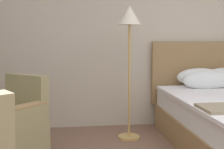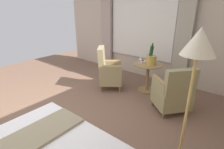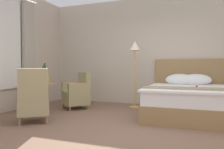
{
  "view_description": "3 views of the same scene",
  "coord_description": "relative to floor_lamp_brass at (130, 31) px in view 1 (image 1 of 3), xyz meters",
  "views": [
    {
      "loc": [
        -1.21,
        -1.8,
        1.29
      ],
      "look_at": [
        -0.84,
        1.13,
        0.95
      ],
      "focal_mm": 50.0,
      "sensor_mm": 36.0,
      "label": 1
    },
    {
      "loc": [
        1.07,
        2.42,
        1.84
      ],
      "look_at": [
        -0.8,
        0.88,
        0.9
      ],
      "focal_mm": 28.0,
      "sensor_mm": 36.0,
      "label": 2
    },
    {
      "loc": [
        0.87,
        -3.33,
        1.0
      ],
      "look_at": [
        -0.76,
        1.11,
        0.87
      ],
      "focal_mm": 35.0,
      "sensor_mm": 36.0,
      "label": 3
    }
  ],
  "objects": [
    {
      "name": "floor_lamp_brass",
      "position": [
        0.0,
        0.0,
        0.0
      ],
      "size": [
        0.29,
        0.29,
        1.7
      ],
      "color": "tan",
      "rests_on": "ground"
    },
    {
      "name": "wall_headboard_side",
      "position": [
        0.5,
        0.68,
        0.1
      ],
      "size": [
        6.4,
        0.12,
        2.96
      ],
      "color": "beige",
      "rests_on": "ground"
    },
    {
      "name": "armchair_by_window",
      "position": [
        -1.33,
        -0.58,
        -0.99
      ],
      "size": [
        0.8,
        0.8,
        0.9
      ],
      "color": "#99764A",
      "rests_on": "ground"
    }
  ]
}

